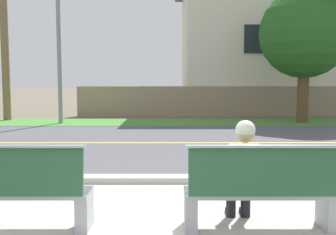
{
  "coord_description": "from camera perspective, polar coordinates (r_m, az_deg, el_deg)",
  "views": [
    {
      "loc": [
        0.35,
        -4.19,
        1.7
      ],
      "look_at": [
        0.36,
        3.26,
        1.0
      ],
      "focal_mm": 42.97,
      "sensor_mm": 36.0,
      "label": 1
    }
  ],
  "objects": [
    {
      "name": "ground_plane",
      "position": [
        12.31,
        -1.7,
        -2.57
      ],
      "size": [
        140.0,
        140.0,
        0.0
      ],
      "primitive_type": "plane",
      "color": "#665B4C"
    },
    {
      "name": "sidewalk_pavement",
      "position": [
        4.91,
        -4.29,
        -14.86
      ],
      "size": [
        44.0,
        3.6,
        0.01
      ],
      "primitive_type": "cube",
      "color": "#B7B2A8",
      "rests_on": "ground_plane"
    },
    {
      "name": "curb_edge",
      "position": [
        6.75,
        -3.07,
        -8.74
      ],
      "size": [
        44.0,
        0.3,
        0.11
      ],
      "primitive_type": "cube",
      "color": "#ADA89E",
      "rests_on": "ground_plane"
    },
    {
      "name": "street_asphalt",
      "position": [
        10.83,
        -1.93,
        -3.64
      ],
      "size": [
        52.0,
        8.0,
        0.01
      ],
      "primitive_type": "cube",
      "color": "#515156",
      "rests_on": "ground_plane"
    },
    {
      "name": "road_centre_line",
      "position": [
        10.83,
        -1.93,
        -3.62
      ],
      "size": [
        48.0,
        0.14,
        0.01
      ],
      "primitive_type": "cube",
      "color": "#E0CC4C",
      "rests_on": "ground_plane"
    },
    {
      "name": "far_verge_grass",
      "position": [
        16.08,
        -1.32,
        -0.67
      ],
      "size": [
        48.0,
        2.8,
        0.02
      ],
      "primitive_type": "cube",
      "color": "#478438",
      "rests_on": "ground_plane"
    },
    {
      "name": "bench_left",
      "position": [
        4.88,
        -21.21,
        -9.86
      ],
      "size": [
        1.7,
        0.48,
        1.01
      ],
      "color": "#9EA0A8",
      "rests_on": "ground_plane"
    },
    {
      "name": "bench_right",
      "position": [
        4.68,
        12.94,
        -10.28
      ],
      "size": [
        1.7,
        0.48,
        1.01
      ],
      "color": "#9EA0A8",
      "rests_on": "ground_plane"
    },
    {
      "name": "seated_person_white",
      "position": [
        4.75,
        10.52,
        -7.19
      ],
      "size": [
        0.52,
        0.68,
        1.25
      ],
      "color": "black",
      "rests_on": "ground_plane"
    },
    {
      "name": "streetlamp",
      "position": [
        16.48,
        -15.18,
        12.68
      ],
      "size": [
        0.24,
        2.1,
        6.7
      ],
      "color": "gray",
      "rests_on": "ground_plane"
    },
    {
      "name": "shade_tree_left",
      "position": [
        16.86,
        19.22,
        12.15
      ],
      "size": [
        3.53,
        3.53,
        5.82
      ],
      "color": "brown",
      "rests_on": "ground_plane"
    },
    {
      "name": "garden_wall",
      "position": [
        18.82,
        6.95,
        2.29
      ],
      "size": [
        13.0,
        0.36,
        1.4
      ],
      "primitive_type": "cube",
      "color": "gray",
      "rests_on": "ground_plane"
    },
    {
      "name": "house_across_street",
      "position": [
        22.91,
        16.95,
        9.86
      ],
      "size": [
        12.37,
        6.91,
        7.08
      ],
      "color": "beige",
      "rests_on": "ground_plane"
    }
  ]
}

